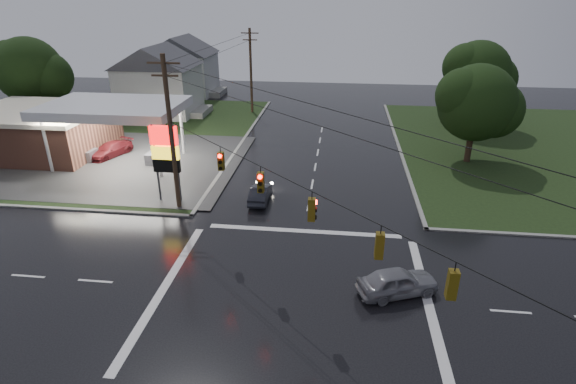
# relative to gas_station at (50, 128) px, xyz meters

# --- Properties ---
(ground) EXTENTS (120.00, 120.00, 0.00)m
(ground) POSITION_rel_gas_station_xyz_m (25.68, -19.70, -2.55)
(ground) COLOR black
(ground) RESTS_ON ground
(grass_nw) EXTENTS (36.00, 36.00, 0.08)m
(grass_nw) POSITION_rel_gas_station_xyz_m (-0.32, 6.30, -2.51)
(grass_nw) COLOR black
(grass_nw) RESTS_ON ground
(gas_station) EXTENTS (26.20, 18.00, 5.60)m
(gas_station) POSITION_rel_gas_station_xyz_m (0.00, 0.00, 0.00)
(gas_station) COLOR #2D2D2D
(gas_station) RESTS_ON ground
(pylon_sign) EXTENTS (2.00, 0.35, 6.00)m
(pylon_sign) POSITION_rel_gas_station_xyz_m (15.18, -9.20, 1.46)
(pylon_sign) COLOR #59595E
(pylon_sign) RESTS_ON ground
(utility_pole_nw) EXTENTS (2.20, 0.32, 11.00)m
(utility_pole_nw) POSITION_rel_gas_station_xyz_m (16.18, -10.20, 3.17)
(utility_pole_nw) COLOR #382619
(utility_pole_nw) RESTS_ON ground
(utility_pole_n) EXTENTS (2.20, 0.32, 10.50)m
(utility_pole_n) POSITION_rel_gas_station_xyz_m (16.18, 18.30, 2.92)
(utility_pole_n) COLOR #382619
(utility_pole_n) RESTS_ON ground
(traffic_signals) EXTENTS (26.87, 26.87, 1.47)m
(traffic_signals) POSITION_rel_gas_station_xyz_m (25.69, -19.72, 3.93)
(traffic_signals) COLOR black
(traffic_signals) RESTS_ON ground
(house_near) EXTENTS (11.05, 8.48, 8.60)m
(house_near) POSITION_rel_gas_station_xyz_m (4.73, 16.30, 1.86)
(house_near) COLOR silver
(house_near) RESTS_ON ground
(house_far) EXTENTS (11.05, 8.48, 8.60)m
(house_far) POSITION_rel_gas_station_xyz_m (3.73, 28.30, 1.86)
(house_far) COLOR silver
(house_far) RESTS_ON ground
(tree_nw_behind) EXTENTS (8.93, 7.60, 10.00)m
(tree_nw_behind) POSITION_rel_gas_station_xyz_m (-8.17, 10.29, 3.63)
(tree_nw_behind) COLOR black
(tree_nw_behind) RESTS_ON ground
(tree_ne_near) EXTENTS (7.99, 6.80, 8.98)m
(tree_ne_near) POSITION_rel_gas_station_xyz_m (39.82, 2.29, 3.01)
(tree_ne_near) COLOR black
(tree_ne_near) RESTS_ON ground
(tree_ne_far) EXTENTS (8.46, 7.20, 9.80)m
(tree_ne_far) POSITION_rel_gas_station_xyz_m (42.83, 14.29, 3.63)
(tree_ne_far) COLOR black
(tree_ne_far) RESTS_ON ground
(car_north) EXTENTS (1.34, 3.78, 1.24)m
(car_north) POSITION_rel_gas_station_xyz_m (21.95, -8.36, -1.93)
(car_north) COLOR #212229
(car_north) RESTS_ON ground
(car_crossing) EXTENTS (4.63, 3.18, 1.46)m
(car_crossing) POSITION_rel_gas_station_xyz_m (31.12, -18.85, -1.82)
(car_crossing) COLOR gray
(car_crossing) RESTS_ON ground
(car_pump) EXTENTS (3.47, 5.05, 1.36)m
(car_pump) POSITION_rel_gas_station_xyz_m (5.88, -0.16, -1.87)
(car_pump) COLOR #571418
(car_pump) RESTS_ON ground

